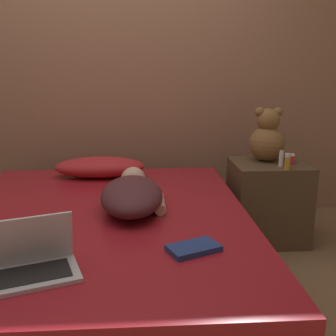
% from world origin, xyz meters
% --- Properties ---
extents(ground_plane, '(12.00, 12.00, 0.00)m').
position_xyz_m(ground_plane, '(0.00, 0.00, 0.00)').
color(ground_plane, brown).
extents(wall_back, '(8.00, 0.06, 2.60)m').
position_xyz_m(wall_back, '(0.00, 1.27, 1.30)').
color(wall_back, '#996B51').
rests_on(wall_back, ground_plane).
extents(bed, '(1.64, 1.99, 0.45)m').
position_xyz_m(bed, '(0.00, 0.00, 0.22)').
color(bed, '#4C331E').
rests_on(bed, ground_plane).
extents(nightstand, '(0.51, 0.46, 0.57)m').
position_xyz_m(nightstand, '(1.13, 0.63, 0.28)').
color(nightstand, brown).
rests_on(nightstand, ground_plane).
extents(pillow, '(0.63, 0.29, 0.14)m').
position_xyz_m(pillow, '(-0.06, 0.75, 0.53)').
color(pillow, red).
rests_on(pillow, bed).
extents(person_lying, '(0.35, 0.72, 0.17)m').
position_xyz_m(person_lying, '(0.19, 0.07, 0.54)').
color(person_lying, '#4C2328').
rests_on(person_lying, bed).
extents(laptop, '(0.39, 0.31, 0.22)m').
position_xyz_m(laptop, '(-0.17, -0.64, 0.50)').
color(laptop, silver).
rests_on(laptop, bed).
extents(teddy_bear, '(0.25, 0.25, 0.38)m').
position_xyz_m(teddy_bear, '(1.13, 0.70, 0.73)').
color(teddy_bear, brown).
rests_on(teddy_bear, nightstand).
extents(bottle_white, '(0.03, 0.03, 0.11)m').
position_xyz_m(bottle_white, '(1.17, 0.51, 0.62)').
color(bottle_white, white).
rests_on(bottle_white, nightstand).
extents(bottle_red, '(0.03, 0.03, 0.07)m').
position_xyz_m(bottle_red, '(1.27, 0.58, 0.60)').
color(bottle_red, '#B72D2D').
rests_on(bottle_red, nightstand).
extents(bottle_amber, '(0.04, 0.04, 0.11)m').
position_xyz_m(bottle_amber, '(1.18, 0.43, 0.62)').
color(bottle_amber, gold).
rests_on(bottle_amber, nightstand).
extents(book, '(0.25, 0.20, 0.02)m').
position_xyz_m(book, '(0.46, -0.48, 0.47)').
color(book, navy).
rests_on(book, bed).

